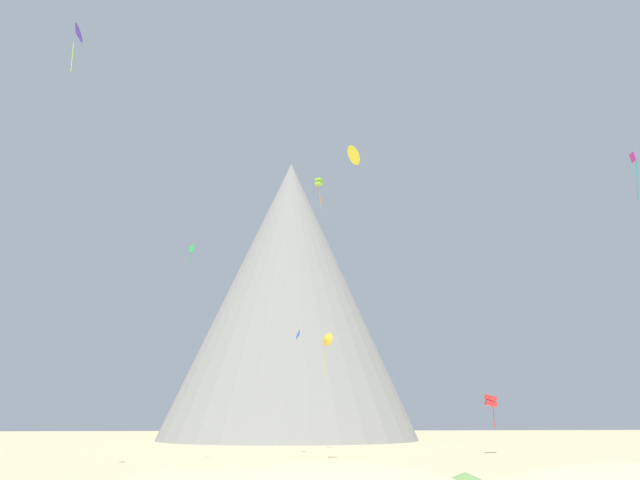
# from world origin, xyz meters

# --- Properties ---
(bush_far_left) EXTENTS (3.06, 3.06, 0.79)m
(bush_far_left) POSITION_xyz_m (1.24, 18.04, 0.39)
(bush_far_left) COLOR #668C4C
(bush_far_left) RESTS_ON ground_plane
(bush_scatter_east) EXTENTS (1.44, 1.44, 0.45)m
(bush_scatter_east) POSITION_xyz_m (-8.73, 21.53, 0.23)
(bush_scatter_east) COLOR #668C4C
(bush_scatter_east) RESTS_ON ground_plane
(bush_mid_center) EXTENTS (3.50, 3.50, 0.54)m
(bush_mid_center) POSITION_xyz_m (8.11, 22.06, 0.27)
(bush_mid_center) COLOR #668C4C
(bush_mid_center) RESTS_ON ground_plane
(rock_massif) EXTENTS (59.16, 59.16, 61.30)m
(rock_massif) POSITION_xyz_m (-2.14, 108.76, 26.55)
(rock_massif) COLOR gray
(rock_massif) RESTS_ON ground_plane
(kite_lime_high) EXTENTS (1.26, 1.26, 4.76)m
(kite_lime_high) POSITION_xyz_m (0.12, 59.16, 38.15)
(kite_lime_high) COLOR #8CD133
(kite_green_mid) EXTENTS (0.54, 0.66, 2.47)m
(kite_green_mid) POSITION_xyz_m (-16.17, 42.70, 23.11)
(kite_green_mid) COLOR green
(kite_blue_mid) EXTENTS (0.86, 1.40, 1.30)m
(kite_blue_mid) POSITION_xyz_m (-2.77, 57.49, 15.44)
(kite_blue_mid) COLOR blue
(kite_yellow_high) EXTENTS (1.65, 1.64, 1.89)m
(kite_yellow_high) POSITION_xyz_m (-0.25, 23.46, 27.52)
(kite_yellow_high) COLOR yellow
(kite_red_low) EXTENTS (1.72, 1.63, 4.38)m
(kite_red_low) POSITION_xyz_m (23.04, 56.27, 6.75)
(kite_red_low) COLOR red
(kite_indigo_high) EXTENTS (0.91, 1.95, 5.25)m
(kite_indigo_high) POSITION_xyz_m (-26.35, 26.21, 40.19)
(kite_indigo_high) COLOR #5138B2
(kite_gold_low) EXTENTS (1.52, 1.67, 5.09)m
(kite_gold_low) POSITION_xyz_m (-0.31, 44.89, 13.35)
(kite_gold_low) COLOR gold
(kite_magenta_high) EXTENTS (0.24, 0.75, 4.49)m
(kite_magenta_high) POSITION_xyz_m (24.66, 20.45, 26.24)
(kite_magenta_high) COLOR #D1339E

